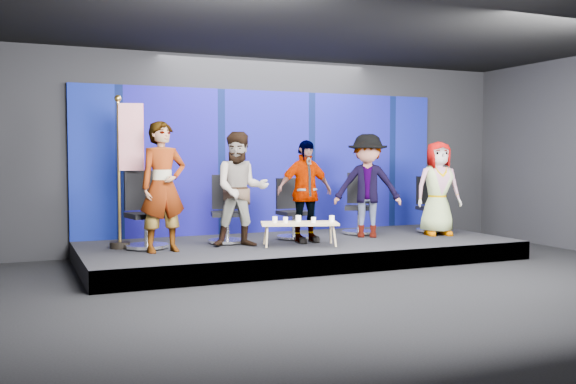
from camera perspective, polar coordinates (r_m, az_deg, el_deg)
name	(u,v)px	position (r m, az deg, el deg)	size (l,w,h in m)	color
ground	(378,288)	(8.48, 8.01, -8.43)	(10.00, 10.00, 0.00)	black
room_walls	(380,99)	(8.34, 8.14, 8.15)	(10.02, 8.02, 3.51)	black
riser	(299,250)	(10.64, 1.02, -5.20)	(7.00, 3.00, 0.30)	black
backdrop	(267,162)	(11.86, -1.84, 2.70)	(7.00, 0.08, 2.60)	navy
chair_a	(145,223)	(10.01, -12.59, -2.70)	(0.77, 0.77, 1.18)	silver
panelist_a	(163,187)	(9.54, -11.04, 0.46)	(0.70, 0.46, 1.92)	black
chair_b	(227,221)	(10.44, -5.47, -2.54)	(0.75, 0.75, 1.10)	silver
panelist_b	(241,189)	(9.95, -4.22, 0.24)	(0.87, 0.68, 1.78)	black
chair_c	(292,219)	(10.92, 0.37, -2.40)	(0.61, 0.61, 1.03)	silver
panelist_c	(305,191)	(10.42, 1.49, 0.06)	(0.98, 0.41, 1.67)	black
chair_d	(359,214)	(11.68, 6.34, -1.93)	(0.85, 0.85, 1.10)	silver
panelist_d	(367,186)	(11.16, 7.08, 0.56)	(1.15, 0.66, 1.79)	black
chair_e	(430,214)	(12.20, 12.54, -1.89)	(0.70, 0.70, 1.03)	silver
panelist_e	(438,188)	(11.68, 13.19, 0.31)	(0.81, 0.53, 1.66)	black
coffee_table	(299,224)	(10.06, 1.03, -2.88)	(1.29, 0.85, 0.37)	tan
mug_a	(275,219)	(10.04, -1.18, -2.45)	(0.08, 0.08, 0.09)	white
mug_b	(286,220)	(9.99, -0.22, -2.49)	(0.08, 0.08, 0.09)	white
mug_c	(298,218)	(10.15, 0.92, -2.37)	(0.09, 0.09, 0.10)	white
mug_d	(313,220)	(10.01, 2.28, -2.49)	(0.07, 0.07, 0.09)	white
mug_e	(332,219)	(10.17, 3.92, -2.37)	(0.08, 0.08, 0.10)	white
flag_stand	(127,167)	(10.04, -14.15, 2.13)	(0.52, 0.31, 2.33)	black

